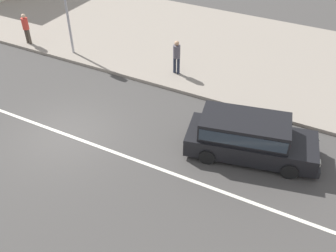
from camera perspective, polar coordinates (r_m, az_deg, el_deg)
The scene contains 6 objects.
ground_plane at distance 16.09m, azimuth -14.58°, elevation -1.22°, with size 160.00×160.00×0.00m, color #423F3D.
lane_centre_stripe at distance 16.09m, azimuth -14.58°, elevation -1.21°, with size 50.40×0.14×0.01m, color silver.
kerb_strip at distance 22.98m, azimuth 1.24°, elevation 12.64°, with size 68.00×10.00×0.15m, color gray.
minivan_black_1 at distance 14.47m, azimuth 11.57°, elevation -1.39°, with size 5.04×2.80×1.56m.
pedestrian_near_clock at distance 23.12m, azimuth -19.95°, elevation 13.43°, with size 0.34×0.34×1.67m.
pedestrian_mid_kerb at distance 18.84m, azimuth 1.26°, elevation 10.31°, with size 0.34×0.34×1.68m.
Camera 1 is at (9.19, -8.89, 9.77)m, focal length 42.00 mm.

